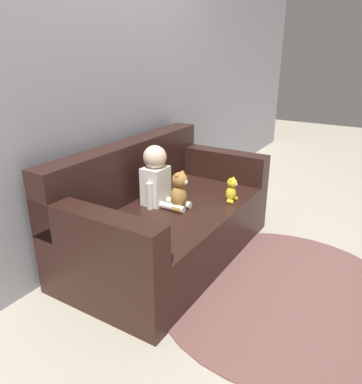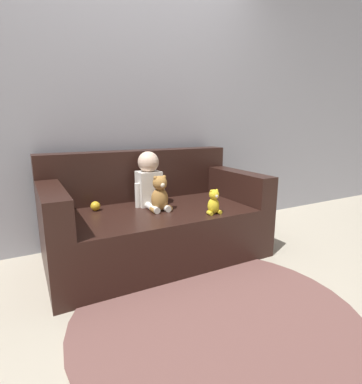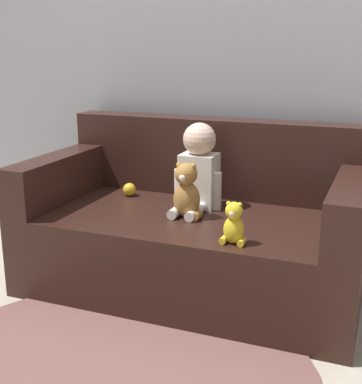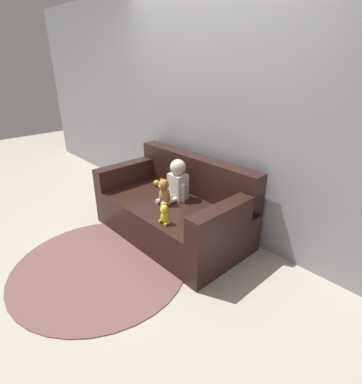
{
  "view_description": "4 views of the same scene",
  "coord_description": "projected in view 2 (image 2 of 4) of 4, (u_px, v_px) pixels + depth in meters",
  "views": [
    {
      "loc": [
        -2.1,
        -1.39,
        1.5
      ],
      "look_at": [
        0.11,
        -0.03,
        0.49
      ],
      "focal_mm": 35.0,
      "sensor_mm": 36.0,
      "label": 1
    },
    {
      "loc": [
        -0.91,
        -2.11,
        1.06
      ],
      "look_at": [
        0.18,
        -0.08,
        0.54
      ],
      "focal_mm": 28.0,
      "sensor_mm": 36.0,
      "label": 2
    },
    {
      "loc": [
        0.89,
        -2.42,
        1.24
      ],
      "look_at": [
        -0.01,
        -0.15,
        0.55
      ],
      "focal_mm": 50.0,
      "sensor_mm": 36.0,
      "label": 3
    },
    {
      "loc": [
        2.19,
        -1.88,
        1.81
      ],
      "look_at": [
        0.21,
        -0.05,
        0.6
      ],
      "focal_mm": 28.0,
      "sensor_mm": 36.0,
      "label": 4
    }
  ],
  "objects": [
    {
      "name": "teddy_bear_brown",
      "position": [
        160.0,
        195.0,
        2.27
      ],
      "size": [
        0.16,
        0.13,
        0.28
      ],
      "color": "#AD7A3D",
      "rests_on": "couch"
    },
    {
      "name": "couch",
      "position": [
        154.0,
        219.0,
        2.45
      ],
      "size": [
        1.68,
        0.91,
        0.84
      ],
      "color": "black",
      "rests_on": "ground_plane"
    },
    {
      "name": "wall_back",
      "position": [
        130.0,
        97.0,
        2.65
      ],
      "size": [
        8.0,
        0.05,
        2.6
      ],
      "color": "#93939E",
      "rests_on": "ground_plane"
    },
    {
      "name": "person_baby",
      "position": [
        149.0,
        181.0,
        2.41
      ],
      "size": [
        0.26,
        0.35,
        0.44
      ],
      "color": "white",
      "rests_on": "couch"
    },
    {
      "name": "plush_toy_side",
      "position": [
        214.0,
        202.0,
        2.2
      ],
      "size": [
        0.11,
        0.09,
        0.19
      ],
      "color": "yellow",
      "rests_on": "couch"
    },
    {
      "name": "floor_rug",
      "position": [
        216.0,
        314.0,
        1.7
      ],
      "size": [
        1.63,
        1.63,
        0.01
      ],
      "color": "brown",
      "rests_on": "ground_plane"
    },
    {
      "name": "ground_plane",
      "position": [
        157.0,
        256.0,
        2.47
      ],
      "size": [
        12.0,
        12.0,
        0.0
      ],
      "primitive_type": "plane",
      "color": "#B7AD99"
    },
    {
      "name": "toy_ball",
      "position": [
        95.0,
        206.0,
        2.3
      ],
      "size": [
        0.07,
        0.07,
        0.07
      ],
      "color": "gold",
      "rests_on": "couch"
    }
  ]
}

